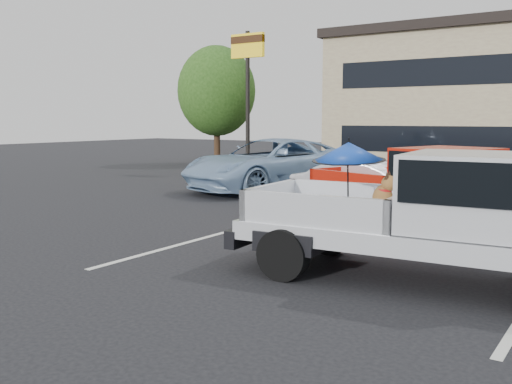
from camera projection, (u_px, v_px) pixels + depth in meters
ground at (266, 295)px, 7.62m from camera, size 90.00×90.00×0.00m
stripe_left at (191, 241)px, 10.93m from camera, size 0.12×5.00×0.01m
motel_sign at (248, 64)px, 24.09m from camera, size 1.60×0.22×6.00m
tree_left at (217, 91)px, 28.89m from camera, size 3.96×3.96×6.02m
silver_pickup at (452, 212)px, 7.94m from camera, size 5.83×2.47×2.06m
red_pickup at (439, 188)px, 11.33m from camera, size 5.69×3.42×1.77m
silver_sedan at (375, 188)px, 13.78m from camera, size 4.08×1.53×1.33m
blue_suv at (270, 165)px, 18.70m from camera, size 4.41×6.65×1.70m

